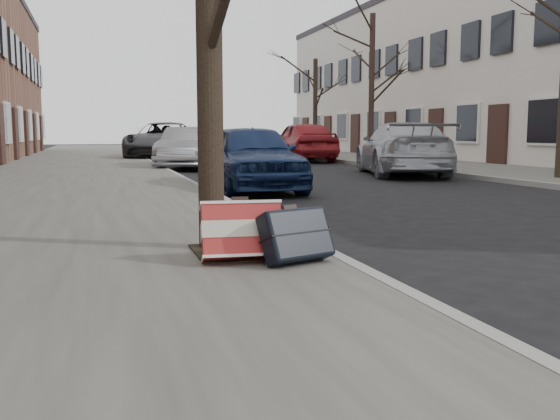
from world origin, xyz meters
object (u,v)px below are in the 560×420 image
object	(u,v)px
car_near_mid	(189,148)
suitcase_red	(242,232)
suitcase_navy	(296,235)
car_near_front	(251,157)

from	to	relation	value
car_near_mid	suitcase_red	bearing A→B (deg)	-77.64
car_near_mid	suitcase_navy	bearing A→B (deg)	-76.07
car_near_front	car_near_mid	distance (m)	7.87
suitcase_red	car_near_front	bearing A→B (deg)	81.19
suitcase_navy	car_near_mid	bearing A→B (deg)	65.36
suitcase_navy	car_near_mid	distance (m)	15.47
car_near_mid	car_near_front	bearing A→B (deg)	-70.13
car_near_front	car_near_mid	size ratio (longest dim) A/B	0.98
suitcase_red	suitcase_navy	distance (m)	0.45
suitcase_red	car_near_mid	distance (m)	15.33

